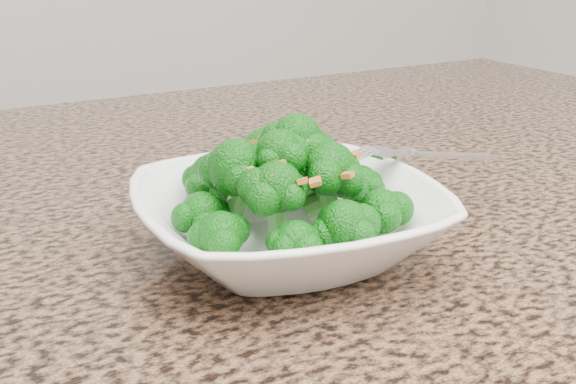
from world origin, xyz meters
TOP-DOWN VIEW (x-y plane):
  - granite_counter at (0.00, 0.30)m, footprint 1.64×1.04m
  - bowl at (0.03, 0.21)m, footprint 0.25×0.25m
  - broccoli_pile at (0.03, 0.21)m, footprint 0.19×0.19m
  - garlic_topping at (0.03, 0.21)m, footprint 0.12×0.12m
  - fork at (0.14, 0.22)m, footprint 0.19×0.06m

SIDE VIEW (x-z plane):
  - granite_counter at x=0.00m, z-range 0.87..0.90m
  - bowl at x=0.03m, z-range 0.90..0.95m
  - fork at x=0.14m, z-range 0.95..0.97m
  - broccoli_pile at x=0.03m, z-range 0.95..1.02m
  - garlic_topping at x=0.03m, z-range 1.02..1.03m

